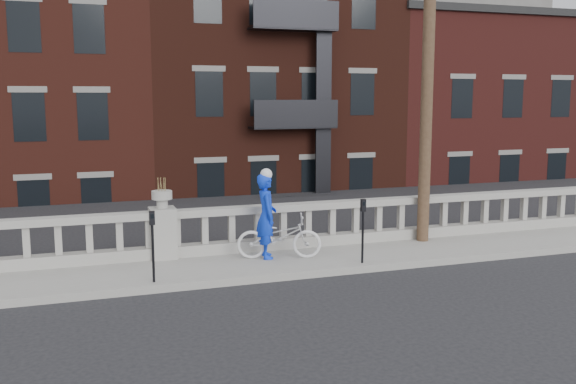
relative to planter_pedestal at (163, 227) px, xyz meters
The scene contains 10 objects.
ground 4.04m from the planter_pedestal, 90.00° to the right, with size 120.00×120.00×0.00m, color black.
sidewalk 1.21m from the planter_pedestal, 90.00° to the right, with size 32.00×2.20×0.15m, color gray.
balustrade 0.19m from the planter_pedestal, ahead, with size 28.00×0.34×1.03m.
planter_pedestal is the anchor object (origin of this frame).
lower_level 19.19m from the planter_pedestal, 88.31° to the left, with size 80.00×44.00×20.80m.
utility_pole 7.61m from the planter_pedestal, ahead, with size 1.60×0.28×10.00m.
parking_meter_c 1.86m from the planter_pedestal, 103.73° to the right, with size 0.10×0.09×1.36m.
parking_meter_d 4.29m from the planter_pedestal, 24.82° to the right, with size 0.10×0.09×1.36m.
bicycle 2.52m from the planter_pedestal, 19.81° to the right, with size 0.63×1.82×0.96m, color silver.
cyclist 2.25m from the planter_pedestal, 18.23° to the right, with size 0.67×0.44×1.84m, color #0D31D0.
Camera 1 is at (-1.86, -9.75, 3.61)m, focal length 40.00 mm.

